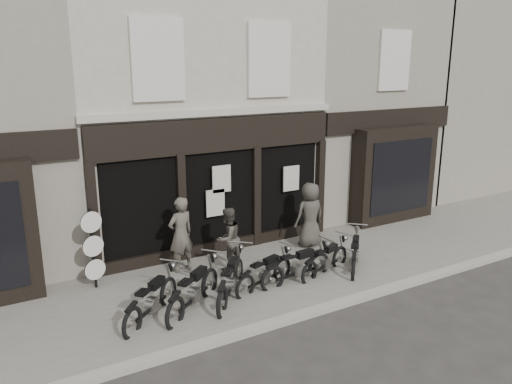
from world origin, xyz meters
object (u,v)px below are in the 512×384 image
man_centre (228,238)px  motorcycle_6 (355,256)px  man_right (310,215)px  advert_sign_post (94,252)px  man_left (181,234)px  motorcycle_1 (194,294)px  motorcycle_2 (231,283)px  motorcycle_0 (152,303)px  motorcycle_5 (326,262)px  motorcycle_3 (265,276)px  motorcycle_4 (297,269)px

man_centre → motorcycle_6: bearing=130.1°
man_right → advert_sign_post: (-6.07, 0.25, -0.05)m
man_left → advert_sign_post: (-2.16, 0.07, -0.09)m
motorcycle_1 → man_centre: (1.63, 1.54, 0.50)m
motorcycle_2 → advert_sign_post: (-2.57, 2.03, 0.58)m
motorcycle_2 → advert_sign_post: 3.32m
motorcycle_0 → advert_sign_post: size_ratio=0.85×
motorcycle_5 → advert_sign_post: size_ratio=0.92×
motorcycle_3 → motorcycle_6: 2.68m
man_left → advert_sign_post: advert_sign_post is taller
motorcycle_1 → man_left: man_left is taller
motorcycle_1 → motorcycle_5: bearing=-37.4°
motorcycle_3 → motorcycle_6: (2.68, -0.14, 0.02)m
motorcycle_0 → motorcycle_6: motorcycle_0 is taller
motorcycle_0 → motorcycle_3: (2.83, 0.06, -0.03)m
motorcycle_1 → motorcycle_6: (4.58, 0.00, -0.04)m
motorcycle_3 → motorcycle_5: motorcycle_3 is taller
motorcycle_0 → motorcycle_5: 4.59m
motorcycle_1 → advert_sign_post: (-1.64, 2.07, 0.58)m
motorcycle_2 → man_right: (3.50, 1.78, 0.63)m
motorcycle_3 → man_centre: bearing=82.4°
motorcycle_3 → motorcycle_4: (0.84, -0.14, 0.03)m
man_right → motorcycle_6: bearing=94.7°
man_left → advert_sign_post: 2.16m
motorcycle_4 → motorcycle_5: bearing=-1.3°
motorcycle_1 → man_left: bearing=37.0°
motorcycle_6 → man_left: bearing=107.1°
motorcycle_4 → motorcycle_6: motorcycle_4 is taller
motorcycle_0 → man_left: size_ratio=0.90×
motorcycle_2 → motorcycle_5: bearing=-48.9°
man_centre → advert_sign_post: advert_sign_post is taller
man_left → man_centre: man_left is taller
motorcycle_4 → advert_sign_post: bearing=149.4°
motorcycle_4 → motorcycle_6: size_ratio=1.29×
motorcycle_1 → motorcycle_5: size_ratio=1.01×
motorcycle_1 → motorcycle_3: motorcycle_1 is taller
motorcycle_2 → motorcycle_5: (2.73, 0.01, -0.06)m
motorcycle_6 → advert_sign_post: bearing=114.9°
motorcycle_5 → motorcycle_6: size_ratio=1.14×
motorcycle_2 → motorcycle_4: size_ratio=0.88×
motorcycle_4 → motorcycle_5: 0.93m
man_right → motorcycle_4: bearing=47.3°
motorcycle_6 → motorcycle_5: bearing=129.6°
motorcycle_2 → motorcycle_4: bearing=-50.8°
motorcycle_3 → motorcycle_0: bearing=162.5°
man_centre → motorcycle_4: bearing=103.5°
motorcycle_2 → advert_sign_post: size_ratio=0.91×
man_left → man_centre: 1.21m
motorcycle_5 → man_right: size_ratio=1.01×
man_right → man_left: bearing=-2.5°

